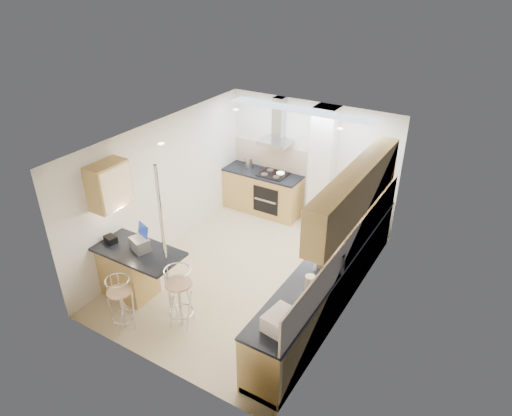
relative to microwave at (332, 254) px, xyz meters
The scene contains 16 objects.
ground 1.92m from the microwave, behind, with size 4.80×4.80×0.00m, color #CAB886.
room_shell 1.45m from the microwave, 155.73° to the left, with size 3.64×4.84×2.51m.
right_counter 0.65m from the microwave, 111.49° to the left, with size 0.63×4.40×0.92m.
back_counter 3.46m from the microwave, 137.80° to the left, with size 1.70×0.63×0.92m.
peninsula 3.04m from the microwave, 154.95° to the right, with size 1.47×0.72×0.94m.
microwave is the anchor object (origin of this frame).
laptop 2.92m from the microwave, 155.15° to the right, with size 0.30×0.22×0.21m, color #989B9F.
bag 3.46m from the microwave, 157.70° to the right, with size 0.20×0.15×0.11m, color black.
bar_stool_near 3.18m from the microwave, 142.12° to the right, with size 0.37×0.37×0.91m, color tan, non-canonical shape.
bar_stool_end 2.33m from the microwave, 141.60° to the right, with size 0.42×0.42×1.02m, color tan, non-canonical shape.
jar_a 0.60m from the microwave, 91.11° to the left, with size 0.12×0.12×0.20m, color silver.
jar_b 0.73m from the microwave, 97.56° to the left, with size 0.11×0.11×0.15m, color silver.
jar_c 0.70m from the microwave, 92.35° to the right, with size 0.14×0.14×0.20m, color beige.
jar_d 0.29m from the microwave, 116.74° to the right, with size 0.10×0.10×0.14m, color silver.
bread_bin 1.57m from the microwave, 90.25° to the right, with size 0.33×0.42×0.22m, color silver.
kettle 3.73m from the microwave, 141.10° to the left, with size 0.16×0.16×0.23m, color #A9ABAE.
Camera 1 is at (3.47, -5.49, 4.90)m, focal length 32.00 mm.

